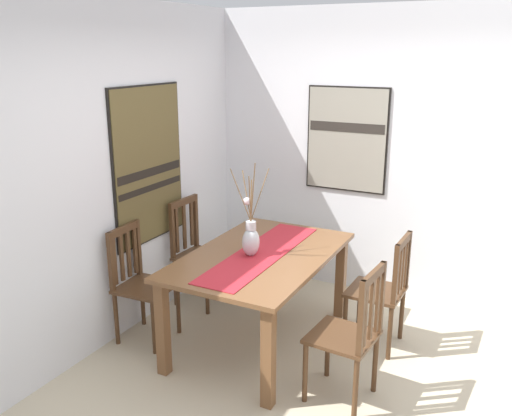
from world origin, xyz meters
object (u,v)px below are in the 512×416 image
Objects in this scene: chair_1 at (196,251)px; painting_on_side_wall at (347,139)px; chair_2 at (383,289)px; painting_on_back_wall at (148,165)px; chair_0 at (351,334)px; chair_3 at (140,281)px; centerpiece_vase at (251,238)px; dining_table at (261,267)px.

painting_on_side_wall is (0.96, -1.10, 0.99)m from chair_1.
painting_on_back_wall is at bearing 100.29° from chair_2.
chair_0 is at bearing -114.93° from chair_1.
chair_3 is (-0.79, 0.03, -0.00)m from chair_1.
chair_0 is (-0.34, -0.93, -0.42)m from centerpiece_vase.
centerpiece_vase is 1.57m from painting_on_side_wall.
centerpiece_vase is 0.80× the size of chair_2.
centerpiece_vase is at bearing 69.93° from chair_0.
painting_on_back_wall is 1.87m from painting_on_side_wall.
dining_table is 1.72× the size of chair_2.
centerpiece_vase is 1.14m from painting_on_back_wall.
chair_1 reaches higher than chair_3.
centerpiece_vase is (-0.07, 0.05, 0.26)m from dining_table.
chair_0 is 0.74× the size of painting_on_back_wall.
painting_on_back_wall is at bearing 84.01° from centerpiece_vase.
painting_on_back_wall is (0.45, 1.97, 0.87)m from chair_0.
chair_2 is at bearing -66.55° from chair_3.
chair_2 is (0.81, -0.01, -0.00)m from chair_0.
chair_2 is 1.96m from chair_3.
chair_3 is (0.03, 1.79, -0.00)m from chair_0.
dining_table is at bearing 170.87° from painting_on_side_wall.
painting_on_side_wall is (1.43, -0.27, 0.58)m from centerpiece_vase.
chair_2 is (0.47, -0.94, -0.42)m from centerpiece_vase.
dining_table is at bearing -67.32° from chair_3.
chair_3 is 0.98m from painting_on_back_wall.
painting_on_side_wall reaches higher than chair_2.
chair_2 is 0.99× the size of chair_3.
painting_on_side_wall is (0.96, 0.67, 1.00)m from chair_2.
centerpiece_vase is 0.77× the size of chair_0.
painting_on_back_wall is (-0.37, 0.22, 0.87)m from chair_1.
chair_0 is 0.99× the size of painting_on_side_wall.
painting_on_back_wall is 1.35× the size of painting_on_side_wall.
painting_on_side_wall reaches higher than chair_1.
chair_2 is 0.96× the size of painting_on_side_wall.
chair_0 is (-0.41, -0.88, -0.16)m from dining_table.
chair_2 reaches higher than dining_table.
centerpiece_vase reaches higher than dining_table.
chair_0 reaches higher than chair_3.
dining_table is 1.00m from chair_3.
chair_1 is at bearing 65.07° from chair_0.
chair_3 is 2.30m from painting_on_side_wall.
chair_3 reaches higher than chair_2.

